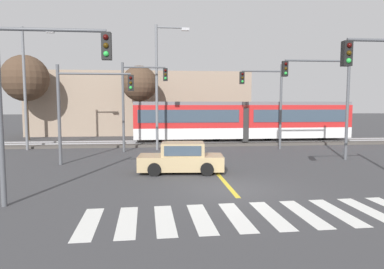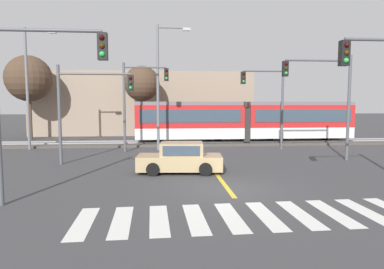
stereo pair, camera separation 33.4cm
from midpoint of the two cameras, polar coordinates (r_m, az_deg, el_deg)
The scene contains 26 objects.
ground_plane at distance 14.07m, azimuth 5.83°, elevation -9.08°, with size 200.00×200.00×0.00m, color #3D3D3F.
track_bed at distance 29.29m, azimuth -0.33°, elevation -1.41°, with size 120.00×4.00×0.18m, color #4C4742.
rail_near at distance 28.56m, azimuth -0.20°, elevation -1.30°, with size 120.00×0.08×0.10m, color #939399.
rail_far at distance 29.98m, azimuth -0.47°, elevation -0.99°, with size 120.00×0.08×0.10m, color #939399.
light_rail_tram at distance 29.86m, azimuth 8.07°, elevation 2.44°, with size 18.50×2.64×3.43m.
crosswalk_stripe_0 at distance 10.69m, azimuth -17.73°, elevation -13.92°, with size 0.56×2.80×0.01m, color silver.
crosswalk_stripe_1 at distance 10.56m, azimuth -11.66°, elevation -14.03°, with size 0.56×2.80×0.01m, color silver.
crosswalk_stripe_2 at distance 10.54m, azimuth -5.50°, elevation -13.98°, with size 0.56×2.80×0.01m, color silver.
crosswalk_stripe_3 at distance 10.63m, azimuth 0.61°, elevation -13.78°, with size 0.56×2.80×0.01m, color silver.
crosswalk_stripe_4 at distance 10.84m, azimuth 6.53°, elevation -13.44°, with size 0.56×2.80×0.01m, color silver.
crosswalk_stripe_5 at distance 11.15m, azimuth 12.16°, elevation -12.99°, with size 0.56×2.80×0.01m, color silver.
crosswalk_stripe_6 at distance 11.56m, azimuth 17.42°, elevation -12.46°, with size 0.56×2.80×0.01m, color silver.
crosswalk_stripe_7 at distance 12.05m, azimuth 22.27°, elevation -11.87°, with size 0.56×2.80×0.01m, color silver.
crosswalk_stripe_8 at distance 12.62m, azimuth 26.68°, elevation -11.27°, with size 0.56×2.80×0.01m, color silver.
lane_centre_line at distance 20.00m, azimuth 2.26°, elevation -4.76°, with size 0.20×14.91×0.01m, color gold.
sedan_crossing at distance 17.20m, azimuth -2.38°, elevation -4.05°, with size 4.31×2.15×1.52m.
traffic_light_mid_left at distance 20.23m, azimuth -17.69°, elevation 5.71°, with size 4.25×0.38×5.61m.
traffic_light_mid_right at distance 22.22m, azimuth 21.04°, elevation 6.91°, with size 4.25×0.38×6.35m.
traffic_light_near_left at distance 12.57m, azimuth -25.14°, elevation 7.92°, with size 3.75×0.38×6.35m.
traffic_light_far_left at distance 24.74m, azimuth -9.41°, elevation 6.80°, with size 3.25×0.38×6.33m.
traffic_light_far_right at distance 26.20m, azimuth 12.13°, elevation 6.52°, with size 3.25×0.38×6.36m.
street_lamp_west at distance 28.16m, azimuth -26.05°, elevation 8.01°, with size 2.33×0.28×9.00m.
street_lamp_centre at distance 25.56m, azimuth -5.77°, elevation 9.09°, with size 2.51×0.28×9.16m.
bare_tree_far_west at distance 36.20m, azimuth -26.28°, elevation 8.38°, with size 4.33×4.33×7.99m.
bare_tree_west at distance 34.15m, azimuth -9.02°, elevation 8.34°, with size 3.47×3.47×7.14m.
building_backdrop_far at distance 39.62m, azimuth -8.64°, elevation 5.13°, with size 23.97×6.00×6.91m, color gray.
Camera 1 is at (-2.94, -13.33, 3.46)m, focal length 32.00 mm.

